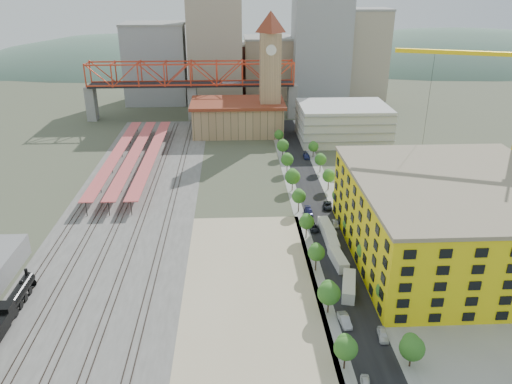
{
  "coord_description": "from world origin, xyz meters",
  "views": [
    {
      "loc": [
        -7.14,
        -118.32,
        59.72
      ],
      "look_at": [
        -1.63,
        -3.76,
        10.0
      ],
      "focal_mm": 35.0,
      "sensor_mm": 36.0,
      "label": 1
    }
  ],
  "objects_px": {
    "site_trailer_a": "(349,286)",
    "site_trailer_c": "(331,241)",
    "locomotive": "(13,304)",
    "construction_building": "(453,219)",
    "tower_crane": "(512,101)",
    "clock_tower": "(270,63)",
    "site_trailer_d": "(327,229)",
    "site_trailer_b": "(338,259)"
  },
  "relations": [
    {
      "from": "site_trailer_a",
      "to": "site_trailer_c",
      "type": "relative_size",
      "value": 1.01
    },
    {
      "from": "locomotive",
      "to": "construction_building",
      "type": "bearing_deg",
      "value": 10.49
    },
    {
      "from": "construction_building",
      "to": "site_trailer_a",
      "type": "distance_m",
      "value": 30.29
    },
    {
      "from": "tower_crane",
      "to": "site_trailer_c",
      "type": "bearing_deg",
      "value": -158.02
    },
    {
      "from": "locomotive",
      "to": "tower_crane",
      "type": "relative_size",
      "value": 0.43
    },
    {
      "from": "locomotive",
      "to": "tower_crane",
      "type": "distance_m",
      "value": 126.17
    },
    {
      "from": "clock_tower",
      "to": "site_trailer_c",
      "type": "relative_size",
      "value": 5.44
    },
    {
      "from": "construction_building",
      "to": "site_trailer_d",
      "type": "height_order",
      "value": "construction_building"
    },
    {
      "from": "tower_crane",
      "to": "site_trailer_a",
      "type": "bearing_deg",
      "value": -141.49
    },
    {
      "from": "clock_tower",
      "to": "site_trailer_c",
      "type": "height_order",
      "value": "clock_tower"
    },
    {
      "from": "site_trailer_a",
      "to": "site_trailer_b",
      "type": "distance_m",
      "value": 10.86
    },
    {
      "from": "site_trailer_b",
      "to": "site_trailer_d",
      "type": "height_order",
      "value": "site_trailer_d"
    },
    {
      "from": "site_trailer_c",
      "to": "site_trailer_a",
      "type": "bearing_deg",
      "value": -89.19
    },
    {
      "from": "tower_crane",
      "to": "clock_tower",
      "type": "bearing_deg",
      "value": 127.69
    },
    {
      "from": "site_trailer_b",
      "to": "clock_tower",
      "type": "bearing_deg",
      "value": 88.74
    },
    {
      "from": "construction_building",
      "to": "site_trailer_b",
      "type": "distance_m",
      "value": 27.36
    },
    {
      "from": "clock_tower",
      "to": "site_trailer_d",
      "type": "bearing_deg",
      "value": -84.81
    },
    {
      "from": "locomotive",
      "to": "site_trailer_d",
      "type": "height_order",
      "value": "locomotive"
    },
    {
      "from": "site_trailer_a",
      "to": "site_trailer_b",
      "type": "bearing_deg",
      "value": 103.63
    },
    {
      "from": "site_trailer_a",
      "to": "site_trailer_d",
      "type": "distance_m",
      "value": 25.13
    },
    {
      "from": "locomotive",
      "to": "site_trailer_c",
      "type": "relative_size",
      "value": 2.17
    },
    {
      "from": "tower_crane",
      "to": "site_trailer_b",
      "type": "relative_size",
      "value": 5.37
    },
    {
      "from": "construction_building",
      "to": "site_trailer_d",
      "type": "bearing_deg",
      "value": 155.49
    },
    {
      "from": "clock_tower",
      "to": "site_trailer_c",
      "type": "bearing_deg",
      "value": -85.13
    },
    {
      "from": "site_trailer_d",
      "to": "site_trailer_b",
      "type": "bearing_deg",
      "value": -93.69
    },
    {
      "from": "locomotive",
      "to": "site_trailer_d",
      "type": "relative_size",
      "value": 2.12
    },
    {
      "from": "construction_building",
      "to": "locomotive",
      "type": "bearing_deg",
      "value": -169.51
    },
    {
      "from": "tower_crane",
      "to": "site_trailer_b",
      "type": "bearing_deg",
      "value": -150.1
    },
    {
      "from": "clock_tower",
      "to": "site_trailer_c",
      "type": "xyz_separation_m",
      "value": [
        8.0,
        -93.97,
        -27.39
      ]
    },
    {
      "from": "clock_tower",
      "to": "site_trailer_b",
      "type": "bearing_deg",
      "value": -85.53
    },
    {
      "from": "locomotive",
      "to": "site_trailer_a",
      "type": "xyz_separation_m",
      "value": [
        66.0,
        3.76,
        -0.62
      ]
    },
    {
      "from": "locomotive",
      "to": "site_trailer_a",
      "type": "bearing_deg",
      "value": 3.26
    },
    {
      "from": "locomotive",
      "to": "site_trailer_b",
      "type": "bearing_deg",
      "value": 12.49
    },
    {
      "from": "site_trailer_c",
      "to": "site_trailer_b",
      "type": "bearing_deg",
      "value": -89.19
    },
    {
      "from": "tower_crane",
      "to": "construction_building",
      "type": "bearing_deg",
      "value": -131.9
    },
    {
      "from": "tower_crane",
      "to": "site_trailer_d",
      "type": "distance_m",
      "value": 58.74
    },
    {
      "from": "site_trailer_b",
      "to": "site_trailer_d",
      "type": "xyz_separation_m",
      "value": [
        0.0,
        14.27,
        0.1
      ]
    },
    {
      "from": "site_trailer_b",
      "to": "site_trailer_d",
      "type": "distance_m",
      "value": 14.27
    },
    {
      "from": "locomotive",
      "to": "site_trailer_b",
      "type": "distance_m",
      "value": 67.6
    },
    {
      "from": "site_trailer_a",
      "to": "site_trailer_b",
      "type": "height_order",
      "value": "site_trailer_a"
    },
    {
      "from": "locomotive",
      "to": "tower_crane",
      "type": "height_order",
      "value": "tower_crane"
    },
    {
      "from": "clock_tower",
      "to": "tower_crane",
      "type": "bearing_deg",
      "value": -52.31
    }
  ]
}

